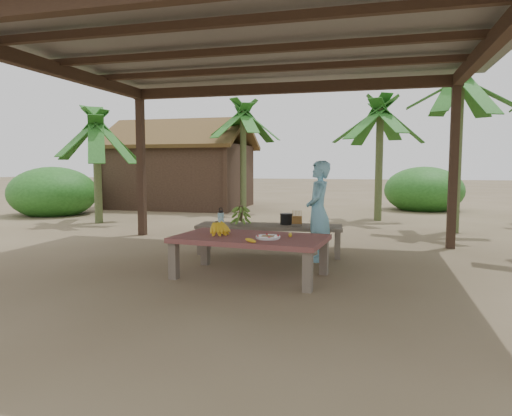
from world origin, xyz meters
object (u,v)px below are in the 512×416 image
(bench, at_px, (269,228))
(plate, at_px, (268,237))
(woman, at_px, (318,211))
(cooking_pot, at_px, (286,219))
(work_table, at_px, (250,242))
(ripe_banana_bunch, at_px, (217,227))
(water_flask, at_px, (221,221))

(bench, distance_m, plate, 1.63)
(plate, xyz_separation_m, woman, (0.43, 1.28, 0.19))
(cooking_pot, xyz_separation_m, woman, (0.54, -0.42, 0.18))
(cooking_pot, bearing_deg, work_table, -95.11)
(cooking_pot, bearing_deg, woman, -38.05)
(ripe_banana_bunch, distance_m, water_flask, 0.37)
(bench, bearing_deg, work_table, -91.42)
(water_flask, bearing_deg, bench, 69.09)
(bench, bearing_deg, plate, -82.87)
(water_flask, bearing_deg, ripe_banana_bunch, -78.55)
(water_flask, xyz_separation_m, woman, (1.19, 0.76, 0.08))
(bench, relative_size, woman, 1.58)
(work_table, xyz_separation_m, ripe_banana_bunch, (-0.44, 0.02, 0.16))
(work_table, xyz_separation_m, water_flask, (-0.51, 0.39, 0.19))
(bench, distance_m, ripe_banana_bunch, 1.48)
(water_flask, relative_size, woman, 0.21)
(bench, height_order, cooking_pot, cooking_pot)
(woman, bearing_deg, plate, -23.57)
(plate, height_order, water_flask, water_flask)
(bench, xyz_separation_m, woman, (0.78, -0.31, 0.32))
(ripe_banana_bunch, relative_size, plate, 1.04)
(work_table, height_order, water_flask, water_flask)
(ripe_banana_bunch, relative_size, woman, 0.21)
(water_flask, distance_m, woman, 1.42)
(cooking_pot, distance_m, woman, 0.71)
(bench, xyz_separation_m, plate, (0.36, -1.59, 0.12))
(work_table, relative_size, bench, 0.84)
(cooking_pot, height_order, woman, woman)
(ripe_banana_bunch, xyz_separation_m, cooking_pot, (0.58, 1.55, -0.06))
(plate, height_order, woman, woman)
(water_flask, bearing_deg, woman, 32.61)
(ripe_banana_bunch, xyz_separation_m, plate, (0.69, -0.16, -0.07))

